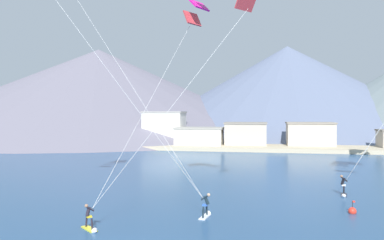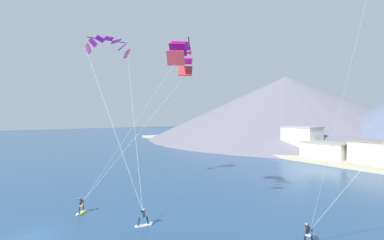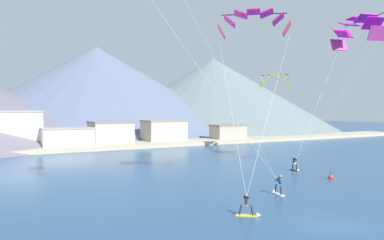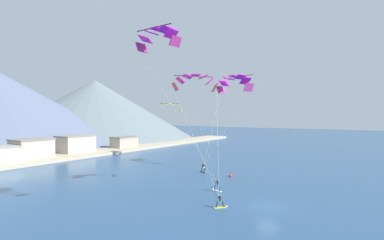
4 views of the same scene
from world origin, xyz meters
name	(u,v)px [view 1 (image 1 of 4)]	position (x,y,z in m)	size (l,w,h in m)	color
kitesurfer_near_lead	(343,189)	(13.82, 16.88, 0.56)	(0.76, 1.79, 1.81)	black
kitesurfer_near_trail	(91,223)	(-3.14, 4.34, 0.44)	(1.59, 1.43, 1.65)	yellow
kitesurfer_mid_center	(206,209)	(3.27, 8.57, 0.51)	(0.70, 1.78, 1.73)	white
race_marker_buoy	(352,211)	(13.22, 11.18, 0.16)	(0.56, 0.56, 1.02)	red
shoreline_strip	(224,147)	(0.00, 55.26, 0.35)	(180.00, 10.00, 0.70)	#BCAD8E
shore_building_harbour_front	(199,138)	(-4.95, 56.38, 2.07)	(9.42, 6.11, 4.13)	silver
shore_building_promenade_mid	(246,135)	(4.07, 58.07, 2.57)	(8.26, 6.46, 5.11)	#B7AD9E
shore_building_quay_east	(310,135)	(16.37, 58.85, 2.59)	(9.02, 6.34, 5.16)	beige
shore_building_quay_west	(165,129)	(-12.98, 60.04, 3.65)	(8.40, 6.72, 7.27)	silver
mountain_peak_west_ridge	(287,90)	(15.49, 109.35, 14.33)	(100.71, 100.71, 28.65)	slate
mountain_peak_central_summit	(99,92)	(-46.42, 101.40, 14.05)	(123.56, 123.56, 28.11)	slate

